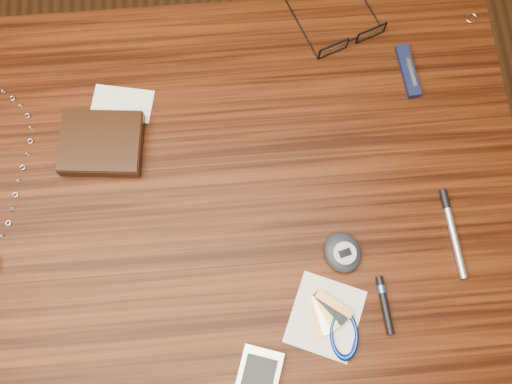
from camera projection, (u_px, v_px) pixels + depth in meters
The scene contains 10 objects.
ground at pixel (220, 280), 1.55m from camera, with size 3.80×3.80×0.00m, color #472814.
desk at pixel (196, 227), 0.93m from camera, with size 1.00×0.70×0.75m.
wallet_and_card at pixel (102, 142), 0.85m from camera, with size 0.14×0.16×0.03m.
eyeglasses at pixel (350, 38), 0.90m from camera, with size 0.16×0.16×0.03m.
gold_ring at pixel (471, 18), 0.92m from camera, with size 0.02×0.02×0.00m, color tan.
pedometer at pixel (343, 252), 0.80m from camera, with size 0.07×0.07×0.02m.
notepad_keys at pixel (335, 325), 0.78m from camera, with size 0.13×0.13×0.01m.
pocket_knife at pixel (408, 71), 0.89m from camera, with size 0.03×0.09×0.01m.
silver_pen at pixel (451, 226), 0.82m from camera, with size 0.02×0.13×0.01m.
black_blue_pen at pixel (384, 303), 0.79m from camera, with size 0.02×0.08×0.01m.
Camera 1 is at (0.08, -0.21, 1.56)m, focal length 40.00 mm.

